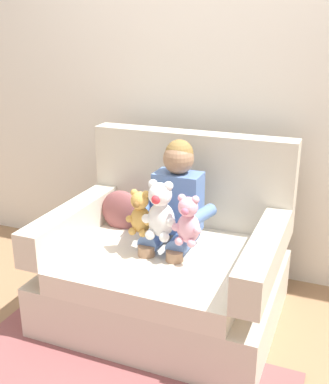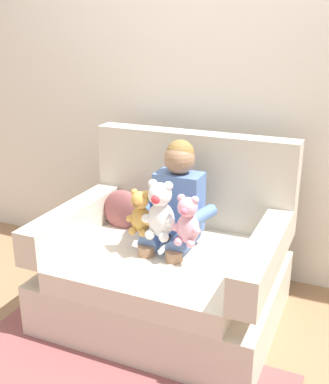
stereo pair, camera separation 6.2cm
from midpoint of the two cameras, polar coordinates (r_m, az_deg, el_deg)
name	(u,v)px [view 2 (the right image)]	position (r m, az deg, el deg)	size (l,w,h in m)	color
ground_plane	(166,314)	(2.82, 0.77, -14.53)	(8.00, 8.00, 0.00)	#936D4C
back_wall	(213,73)	(3.04, 6.43, 14.12)	(6.00, 0.10, 2.60)	silver
armchair	(169,264)	(2.71, 1.24, -8.69)	(1.24, 0.99, 0.99)	beige
seated_child	(174,208)	(2.59, 1.90, -1.98)	(0.45, 0.39, 0.82)	#597AB7
plush_pink	(187,221)	(2.37, 3.54, -3.57)	(0.16, 0.13, 0.26)	#EAA8BC
plush_white	(160,211)	(2.43, 0.22, -2.35)	(0.19, 0.15, 0.31)	white
plush_honey	(140,213)	(2.49, -2.24, -2.58)	(0.15, 0.12, 0.25)	gold
throw_pillow	(124,211)	(2.86, -4.36, -2.27)	(0.26, 0.12, 0.26)	#8C4C4C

